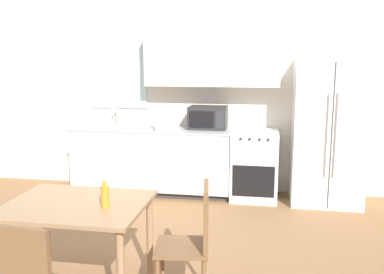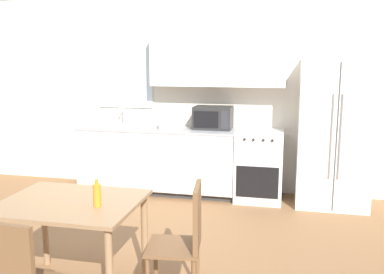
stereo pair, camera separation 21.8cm
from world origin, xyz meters
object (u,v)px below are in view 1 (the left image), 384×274
at_px(microwave, 208,118).
at_px(dining_chair_side, 195,235).
at_px(oven_range, 254,165).
at_px(refrigerator, 328,133).
at_px(drink_bottle, 105,196).
at_px(coffee_mug, 144,126).
at_px(dining_table, 77,217).

bearing_deg(microwave, dining_chair_side, -84.28).
xyz_separation_m(oven_range, refrigerator, (0.91, -0.02, 0.47)).
bearing_deg(dining_chair_side, drink_bottle, 94.30).
xyz_separation_m(coffee_mug, drink_bottle, (0.45, -2.57, -0.10)).
xyz_separation_m(oven_range, drink_bottle, (-1.02, -2.73, 0.40)).
relative_size(oven_range, drink_bottle, 3.94).
bearing_deg(dining_chair_side, dining_table, 86.75).
xyz_separation_m(dining_chair_side, drink_bottle, (-0.65, -0.14, 0.32)).
xyz_separation_m(microwave, dining_chair_side, (0.27, -2.69, -0.53)).
bearing_deg(drink_bottle, microwave, 82.35).
bearing_deg(dining_table, microwave, 76.91).
bearing_deg(refrigerator, microwave, 175.87).
height_order(oven_range, drink_bottle, drink_bottle).
bearing_deg(dining_table, refrigerator, 50.28).
bearing_deg(oven_range, dining_table, -115.72).
height_order(microwave, dining_table, microwave).
distance_m(refrigerator, microwave, 1.56).
bearing_deg(refrigerator, dining_chair_side, -116.54).
relative_size(dining_chair_side, drink_bottle, 4.02).
bearing_deg(coffee_mug, dining_chair_side, -65.68).
height_order(refrigerator, microwave, refrigerator).
distance_m(coffee_mug, dining_table, 2.53).
distance_m(refrigerator, dining_chair_side, 2.90).
height_order(microwave, coffee_mug, microwave).
bearing_deg(oven_range, dining_chair_side, -98.16).
height_order(coffee_mug, dining_table, coffee_mug).
xyz_separation_m(microwave, drink_bottle, (-0.38, -2.82, -0.21)).
relative_size(oven_range, dining_table, 0.86).
xyz_separation_m(refrigerator, drink_bottle, (-1.93, -2.71, -0.07)).
bearing_deg(dining_table, drink_bottle, -14.59).
distance_m(coffee_mug, dining_chair_side, 2.71).
distance_m(microwave, dining_table, 2.86).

